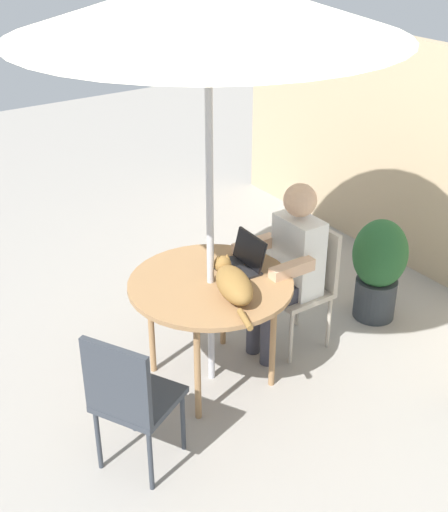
{
  "coord_description": "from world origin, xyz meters",
  "views": [
    {
      "loc": [
        3.06,
        -1.98,
        2.86
      ],
      "look_at": [
        0.0,
        0.1,
        0.89
      ],
      "focal_mm": 47.92,
      "sensor_mm": 36.0,
      "label": 1
    }
  ],
  "objects_px": {
    "patio_umbrella": "(208,4)",
    "chair_occupied": "(306,277)",
    "person_seated": "(290,261)",
    "patio_table": "(211,290)",
    "potted_plant_by_chair": "(379,266)",
    "laptop": "(243,259)",
    "chair_empty": "(129,395)",
    "cat": "(233,283)"
  },
  "relations": [
    {
      "from": "patio_umbrella",
      "to": "chair_occupied",
      "type": "relative_size",
      "value": 2.85
    },
    {
      "from": "chair_empty",
      "to": "chair_occupied",
      "type": "bearing_deg",
      "value": 105.32
    },
    {
      "from": "patio_umbrella",
      "to": "chair_occupied",
      "type": "xyz_separation_m",
      "value": [
        0.0,
        0.79,
        -1.84
      ]
    },
    {
      "from": "chair_occupied",
      "to": "cat",
      "type": "distance_m",
      "value": 0.85
    },
    {
      "from": "person_seated",
      "to": "cat",
      "type": "bearing_deg",
      "value": -71.16
    },
    {
      "from": "cat",
      "to": "patio_umbrella",
      "type": "bearing_deg",
      "value": -174.19
    },
    {
      "from": "potted_plant_by_chair",
      "to": "chair_empty",
      "type": "bearing_deg",
      "value": -80.61
    },
    {
      "from": "patio_table",
      "to": "person_seated",
      "type": "relative_size",
      "value": 0.84
    },
    {
      "from": "chair_occupied",
      "to": "chair_empty",
      "type": "height_order",
      "value": "same"
    },
    {
      "from": "chair_empty",
      "to": "person_seated",
      "type": "bearing_deg",
      "value": 106.91
    },
    {
      "from": "patio_table",
      "to": "potted_plant_by_chair",
      "type": "xyz_separation_m",
      "value": [
        0.07,
        1.43,
        -0.24
      ]
    },
    {
      "from": "potted_plant_by_chair",
      "to": "cat",
      "type": "bearing_deg",
      "value": -84.25
    },
    {
      "from": "patio_table",
      "to": "patio_umbrella",
      "type": "bearing_deg",
      "value": 0.0
    },
    {
      "from": "patio_table",
      "to": "potted_plant_by_chair",
      "type": "distance_m",
      "value": 1.46
    },
    {
      "from": "patio_table",
      "to": "laptop",
      "type": "bearing_deg",
      "value": 97.22
    },
    {
      "from": "cat",
      "to": "potted_plant_by_chair",
      "type": "bearing_deg",
      "value": 95.75
    },
    {
      "from": "chair_occupied",
      "to": "potted_plant_by_chair",
      "type": "distance_m",
      "value": 0.66
    },
    {
      "from": "patio_umbrella",
      "to": "chair_occupied",
      "type": "bearing_deg",
      "value": 90.0
    },
    {
      "from": "laptop",
      "to": "potted_plant_by_chair",
      "type": "height_order",
      "value": "laptop"
    },
    {
      "from": "patio_table",
      "to": "patio_umbrella",
      "type": "xyz_separation_m",
      "value": [
        0.0,
        0.0,
        1.69
      ]
    },
    {
      "from": "chair_occupied",
      "to": "laptop",
      "type": "relative_size",
      "value": 2.85
    },
    {
      "from": "chair_empty",
      "to": "potted_plant_by_chair",
      "type": "xyz_separation_m",
      "value": [
        -0.37,
        2.24,
        -0.08
      ]
    },
    {
      "from": "patio_umbrella",
      "to": "cat",
      "type": "bearing_deg",
      "value": 5.81
    },
    {
      "from": "cat",
      "to": "potted_plant_by_chair",
      "type": "distance_m",
      "value": 1.47
    },
    {
      "from": "laptop",
      "to": "patio_table",
      "type": "bearing_deg",
      "value": -82.78
    },
    {
      "from": "chair_empty",
      "to": "potted_plant_by_chair",
      "type": "bearing_deg",
      "value": 99.39
    },
    {
      "from": "patio_table",
      "to": "chair_empty",
      "type": "xyz_separation_m",
      "value": [
        0.44,
        -0.8,
        -0.16
      ]
    },
    {
      "from": "person_seated",
      "to": "potted_plant_by_chair",
      "type": "xyz_separation_m",
      "value": [
        0.07,
        0.8,
        -0.25
      ]
    },
    {
      "from": "chair_occupied",
      "to": "potted_plant_by_chair",
      "type": "height_order",
      "value": "chair_occupied"
    },
    {
      "from": "patio_umbrella",
      "to": "chair_empty",
      "type": "bearing_deg",
      "value": -61.54
    },
    {
      "from": "chair_empty",
      "to": "potted_plant_by_chair",
      "type": "distance_m",
      "value": 2.27
    },
    {
      "from": "laptop",
      "to": "cat",
      "type": "bearing_deg",
      "value": -45.4
    },
    {
      "from": "potted_plant_by_chair",
      "to": "person_seated",
      "type": "bearing_deg",
      "value": -94.64
    },
    {
      "from": "patio_table",
      "to": "cat",
      "type": "height_order",
      "value": "cat"
    },
    {
      "from": "cat",
      "to": "patio_table",
      "type": "bearing_deg",
      "value": -174.19
    },
    {
      "from": "patio_table",
      "to": "laptop",
      "type": "relative_size",
      "value": 3.31
    },
    {
      "from": "patio_umbrella",
      "to": "person_seated",
      "type": "height_order",
      "value": "patio_umbrella"
    },
    {
      "from": "patio_table",
      "to": "chair_empty",
      "type": "bearing_deg",
      "value": -61.54
    },
    {
      "from": "patio_umbrella",
      "to": "person_seated",
      "type": "relative_size",
      "value": 2.06
    },
    {
      "from": "patio_umbrella",
      "to": "potted_plant_by_chair",
      "type": "height_order",
      "value": "patio_umbrella"
    },
    {
      "from": "patio_table",
      "to": "patio_umbrella",
      "type": "relative_size",
      "value": 0.41
    },
    {
      "from": "chair_occupied",
      "to": "cat",
      "type": "xyz_separation_m",
      "value": [
        0.21,
        -0.77,
        0.3
      ]
    }
  ]
}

